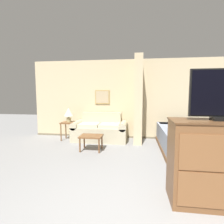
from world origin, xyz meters
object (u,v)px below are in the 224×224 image
object	(u,v)px
coffee_table	(91,138)
bed	(197,139)
tv	(223,95)
couch	(100,130)
table_lamp	(69,113)
tv_dresser	(219,163)

from	to	relation	value
coffee_table	bed	bearing A→B (deg)	8.18
bed	tv	bearing A→B (deg)	-101.83
couch	tv	distance (m)	3.89
table_lamp	tv	distance (m)	4.40
table_lamp	bed	xyz separation A→B (m)	(3.73, -0.57, -0.57)
table_lamp	bed	bearing A→B (deg)	-8.71
tv_dresser	table_lamp	bearing A→B (deg)	138.02
bed	couch	bearing A→B (deg)	166.88
table_lamp	tv_dresser	world-z (taller)	tv_dresser
coffee_table	bed	size ratio (longest dim) A/B	0.28
coffee_table	table_lamp	bearing A→B (deg)	135.65
coffee_table	tv_dresser	bearing A→B (deg)	-40.89
tv_dresser	bed	world-z (taller)	tv_dresser
tv_dresser	tv	size ratio (longest dim) A/B	1.54
coffee_table	bed	distance (m)	2.77
couch	tv_dresser	distance (m)	3.73
tv	bed	world-z (taller)	tv
table_lamp	tv	world-z (taller)	tv
couch	bed	bearing A→B (deg)	-13.12
coffee_table	tv_dresser	world-z (taller)	tv_dresser
tv_dresser	bed	size ratio (longest dim) A/B	0.62
tv	bed	distance (m)	2.67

